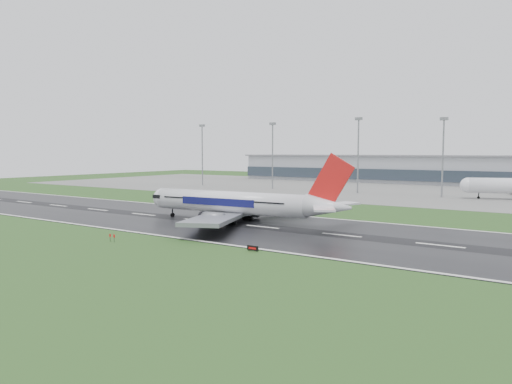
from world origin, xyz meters
The scene contains 10 objects.
ground centered at (0.00, 0.00, 0.00)m, with size 520.00×520.00×0.00m, color #224619.
runway centered at (0.00, 0.00, 0.05)m, with size 400.00×45.00×0.10m, color black.
apron centered at (0.00, 125.00, 0.04)m, with size 400.00×130.00×0.08m, color slate.
terminal centered at (0.00, 185.00, 7.50)m, with size 240.00×36.00×15.00m, color #93969E.
main_airliner centered at (-7.90, 2.94, 8.38)m, with size 56.06×53.39×16.55m, color silver, non-canonical shape.
runway_sign centered at (13.53, -23.93, 0.52)m, with size 2.30×0.26×1.04m, color black, non-canonical shape.
floodmast_0 centered at (-102.94, 100.00, 15.37)m, with size 0.64×0.64×30.73m, color gray.
floodmast_1 centered at (-59.50, 100.00, 15.14)m, with size 0.64×0.64×30.27m, color gray.
floodmast_2 centered at (-16.69, 100.00, 15.50)m, with size 0.64×0.64×31.00m, color gray.
floodmast_3 centered at (17.72, 100.00, 14.84)m, with size 0.64×0.64×29.68m, color gray.
Camera 1 is at (60.72, -93.22, 17.68)m, focal length 33.57 mm.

